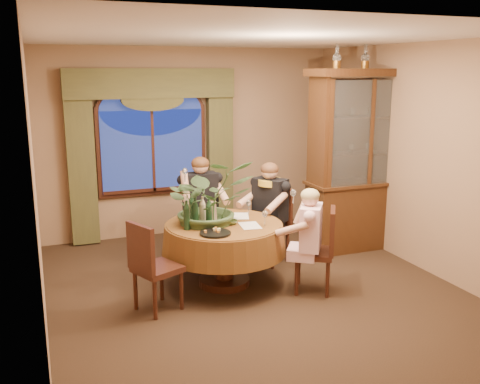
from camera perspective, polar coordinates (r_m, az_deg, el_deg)
name	(u,v)px	position (r m, az deg, el deg)	size (l,w,h in m)	color
floor	(253,289)	(6.27, 1.41, -10.28)	(5.00, 5.00, 0.00)	black
wall_back	(191,142)	(8.20, -5.29, 5.36)	(4.50, 4.50, 0.00)	#8D6C51
wall_right	(420,158)	(7.03, 18.69, 3.48)	(5.00, 5.00, 0.00)	#8D6C51
ceiling	(255,37)	(5.78, 1.57, 16.19)	(5.00, 5.00, 0.00)	white
window	(153,151)	(8.00, -9.27, 4.34)	(1.62, 0.10, 1.32)	navy
arched_transom	(151,97)	(7.93, -9.48, 9.92)	(1.60, 0.06, 0.44)	navy
drapery_left	(81,164)	(7.83, -16.56, 2.89)	(0.38, 0.14, 2.32)	#424224
drapery_right	(220,156)	(8.25, -2.14, 3.90)	(0.38, 0.14, 2.32)	#424224
swag_valance	(152,83)	(7.84, -9.41, 11.35)	(2.45, 0.16, 0.42)	#424224
dining_table	(224,254)	(6.27, -1.72, -6.63)	(1.44, 1.44, 0.75)	maroon
china_cabinet	(360,161)	(7.58, 12.68, 3.27)	(1.53, 0.60, 2.48)	#351C0D
oil_lamp_left	(337,55)	(7.25, 10.31, 14.17)	(0.11, 0.11, 0.34)	#A5722D
oil_lamp_center	(365,55)	(7.48, 13.23, 14.00)	(0.11, 0.11, 0.34)	#A5722D
oil_lamp_right	(393,56)	(7.73, 15.97, 13.80)	(0.11, 0.11, 0.34)	#A5722D
chair_right	(313,250)	(6.12, 7.83, -6.20)	(0.42, 0.42, 0.96)	black
chair_back_right	(270,227)	(6.94, 3.17, -3.76)	(0.42, 0.42, 0.96)	black
chair_back	(204,224)	(7.10, -3.88, -3.40)	(0.42, 0.42, 0.96)	black
chair_front_left	(158,266)	(5.66, -8.79, -7.84)	(0.42, 0.42, 0.96)	black
person_pink	(310,241)	(6.02, 7.52, -5.23)	(0.43, 0.40, 1.21)	silver
person_back	(201,208)	(7.08, -4.23, -1.68)	(0.49, 0.45, 1.38)	black
person_scarf	(270,213)	(6.90, 3.21, -2.24)	(0.48, 0.44, 1.33)	black
stoneware_vase	(212,212)	(6.17, -3.05, -2.10)	(0.13, 0.13, 0.25)	tan
centerpiece_plant	(209,168)	(6.05, -3.37, 2.54)	(1.00, 1.11, 0.86)	#37532E
olive_bowl	(231,222)	(6.10, -0.97, -3.24)	(0.15, 0.15, 0.05)	#4B5C2C
cheese_platter	(215,233)	(5.74, -2.66, -4.42)	(0.33, 0.33, 0.02)	black
wine_bottle_0	(209,213)	(5.97, -3.33, -2.21)	(0.07, 0.07, 0.33)	black
wine_bottle_1	(195,212)	(6.00, -4.81, -2.14)	(0.07, 0.07, 0.33)	black
wine_bottle_2	(203,211)	(6.06, -4.02, -1.99)	(0.07, 0.07, 0.33)	tan
wine_bottle_3	(187,210)	(6.11, -5.66, -1.89)	(0.07, 0.07, 0.33)	tan
wine_bottle_4	(187,215)	(5.88, -5.71, -2.48)	(0.07, 0.07, 0.33)	black
wine_bottle_5	(192,207)	(6.21, -5.19, -1.65)	(0.07, 0.07, 0.33)	black
tasting_paper_0	(250,226)	(6.04, 1.07, -3.60)	(0.21, 0.30, 0.00)	white
tasting_paper_1	(240,216)	(6.43, -0.03, -2.57)	(0.21, 0.30, 0.00)	white
wine_glass_person_pink	(265,218)	(6.02, 2.66, -2.80)	(0.07, 0.07, 0.18)	silver
wine_glass_person_back	(212,206)	(6.57, -3.04, -1.47)	(0.07, 0.07, 0.18)	silver
wine_glass_person_scarf	(249,207)	(6.49, 0.92, -1.63)	(0.07, 0.07, 0.18)	silver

